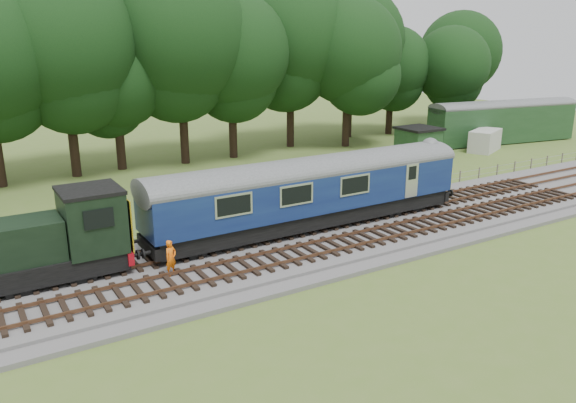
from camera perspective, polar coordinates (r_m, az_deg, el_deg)
ground at (r=29.70m, az=5.21°, el=-3.70°), size 120.00×120.00×0.00m
ballast at (r=29.64m, az=5.22°, el=-3.38°), size 70.00×7.00×0.35m
track_north at (r=30.63m, az=3.67°, el=-2.21°), size 67.20×2.40×0.21m
track_south at (r=28.37m, az=7.15°, el=-3.85°), size 67.20×2.40×0.21m
fence at (r=33.21m, az=0.59°, el=-1.43°), size 64.00×0.12×1.00m
tree_line at (r=48.44m, az=-10.47°, el=4.04°), size 70.00×8.00×18.00m
dmu_railcar at (r=29.52m, az=2.37°, el=1.54°), size 18.05×2.86×3.88m
shunter_loco at (r=25.15m, az=-25.16°, el=-4.27°), size 8.91×2.60×3.38m
worker at (r=24.50m, az=-11.81°, el=-5.63°), size 0.68×0.59×1.58m
parked_coach at (r=59.75m, az=21.01°, el=7.79°), size 16.25×5.36×4.09m
shed at (r=50.24m, az=13.08°, el=5.89°), size 3.25×3.25×2.65m
caravan at (r=54.90m, az=19.37°, el=5.87°), size 4.43×3.39×1.95m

